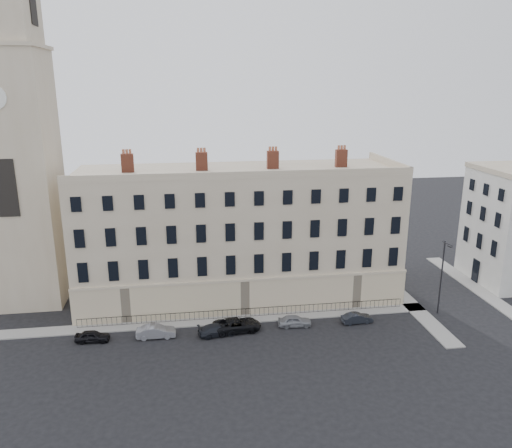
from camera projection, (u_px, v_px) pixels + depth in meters
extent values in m
plane|color=black|center=(313.00, 338.00, 49.44)|extent=(160.00, 160.00, 0.00)
cube|color=tan|center=(238.00, 233.00, 57.97)|extent=(36.00, 12.00, 15.00)
cube|color=#C6B294|center=(245.00, 298.00, 53.69)|extent=(36.10, 0.18, 4.00)
cube|color=#C6B294|center=(383.00, 269.00, 62.01)|extent=(0.18, 12.10, 4.00)
cube|color=tan|center=(244.00, 175.00, 50.25)|extent=(36.00, 0.35, 0.80)
cube|color=tan|center=(389.00, 162.00, 58.31)|extent=(0.35, 12.00, 0.80)
cube|color=brown|center=(127.00, 163.00, 53.97)|extent=(1.30, 0.70, 2.00)
cube|color=brown|center=(202.00, 161.00, 55.09)|extent=(1.30, 0.70, 2.00)
cube|color=brown|center=(273.00, 160.00, 56.21)|extent=(1.30, 0.70, 2.00)
cube|color=brown|center=(341.00, 158.00, 57.33)|extent=(1.30, 0.70, 2.00)
cube|color=tan|center=(19.00, 181.00, 54.74)|extent=(8.00, 8.00, 28.00)
cube|color=gray|center=(209.00, 321.00, 52.78)|extent=(48.00, 2.00, 0.12)
cube|color=gray|center=(402.00, 296.00, 58.86)|extent=(2.00, 24.00, 0.12)
cube|color=gray|center=(472.00, 285.00, 62.16)|extent=(2.00, 20.00, 0.12)
cube|color=black|center=(246.00, 309.00, 53.46)|extent=(35.00, 0.04, 0.04)
cube|color=black|center=(246.00, 316.00, 53.71)|extent=(35.00, 0.04, 0.04)
imported|color=black|center=(92.00, 336.00, 48.60)|extent=(3.38, 1.53, 1.13)
imported|color=gray|center=(156.00, 332.00, 49.38)|extent=(3.85, 1.36, 1.27)
imported|color=black|center=(218.00, 330.00, 49.86)|extent=(4.21, 2.25, 1.16)
imported|color=black|center=(237.00, 325.00, 50.64)|extent=(5.11, 2.73, 1.36)
imported|color=gray|center=(295.00, 321.00, 51.68)|extent=(3.56, 1.62, 1.19)
imported|color=black|center=(357.00, 318.00, 52.40)|extent=(3.37, 1.40, 1.09)
cylinder|color=#28282C|center=(441.00, 278.00, 53.65)|extent=(0.17, 0.17, 8.35)
cylinder|color=#28282C|center=(448.00, 244.00, 51.84)|extent=(0.37, 1.56, 0.10)
cube|color=#28282C|center=(450.00, 246.00, 51.15)|extent=(0.28, 0.55, 0.13)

